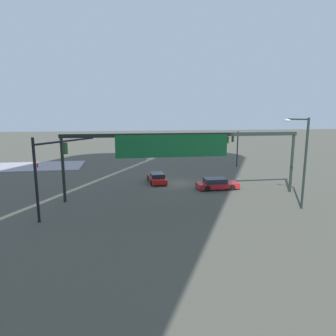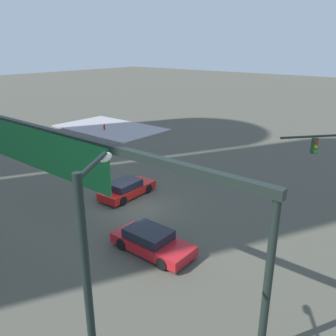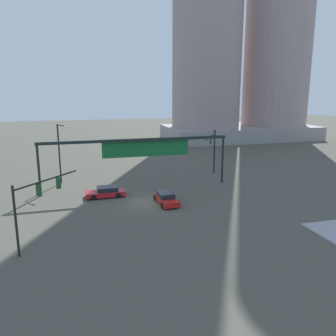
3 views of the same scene
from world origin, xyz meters
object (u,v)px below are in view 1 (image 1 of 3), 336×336
at_px(traffic_signal_near_corner, 51,162).
at_px(sedan_car_waiting_far, 157,178).
at_px(fire_hydrant_on_curb, 37,165).
at_px(streetlamp_curved_arm, 303,157).
at_px(traffic_signal_opposite_side, 233,142).
at_px(sedan_car_approaching, 217,184).

distance_m(traffic_signal_near_corner, sedan_car_waiting_far, 14.69).
height_order(traffic_signal_near_corner, fire_hydrant_on_curb, traffic_signal_near_corner).
relative_size(traffic_signal_near_corner, streetlamp_curved_arm, 0.82).
height_order(traffic_signal_opposite_side, sedan_car_waiting_far, traffic_signal_opposite_side).
bearing_deg(traffic_signal_opposite_side, sedan_car_approaching, 11.41).
distance_m(traffic_signal_near_corner, traffic_signal_opposite_side, 28.38).
distance_m(traffic_signal_near_corner, sedan_car_approaching, 17.43).
distance_m(streetlamp_curved_arm, sedan_car_approaching, 9.94).
xyz_separation_m(traffic_signal_near_corner, traffic_signal_opposite_side, (-22.13, -17.75, -0.41)).
relative_size(traffic_signal_opposite_side, streetlamp_curved_arm, 0.70).
xyz_separation_m(traffic_signal_opposite_side, sedan_car_waiting_far, (12.44, 7.41, -3.44)).
xyz_separation_m(traffic_signal_near_corner, fire_hydrant_on_curb, (7.08, -22.62, -3.94)).
distance_m(traffic_signal_opposite_side, fire_hydrant_on_curb, 29.83).
bearing_deg(streetlamp_curved_arm, traffic_signal_near_corner, 55.00).
height_order(sedan_car_approaching, fire_hydrant_on_curb, sedan_car_approaching).
bearing_deg(traffic_signal_near_corner, sedan_car_waiting_far, -10.47).
distance_m(sedan_car_waiting_far, fire_hydrant_on_curb, 20.79).
bearing_deg(sedan_car_approaching, streetlamp_curved_arm, -57.16).
relative_size(traffic_signal_opposite_side, fire_hydrant_on_curb, 7.77).
relative_size(sedan_car_waiting_far, fire_hydrant_on_curb, 6.19).
xyz_separation_m(traffic_signal_near_corner, sedan_car_waiting_far, (-9.69, -10.35, -3.85)).
distance_m(traffic_signal_near_corner, fire_hydrant_on_curb, 24.02).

